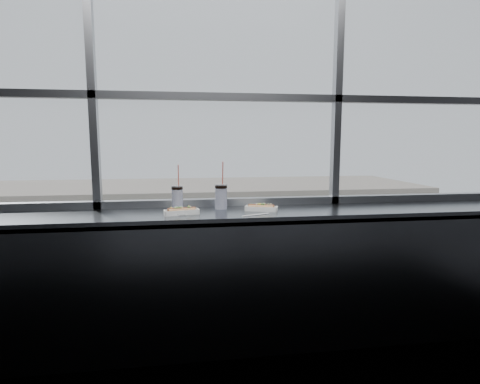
{
  "coord_description": "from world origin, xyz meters",
  "views": [
    {
      "loc": [
        -0.29,
        -1.62,
        1.64
      ],
      "look_at": [
        0.12,
        1.23,
        1.25
      ],
      "focal_mm": 28.0,
      "sensor_mm": 36.0,
      "label": 1
    }
  ],
  "objects": [
    {
      "name": "hotdog_tray_left",
      "position": [
        -0.33,
        1.15,
        1.13
      ],
      "size": [
        0.27,
        0.14,
        0.06
      ],
      "rotation": [
        0.0,
        0.0,
        0.21
      ],
      "color": "white",
      "rests_on": "counter"
    },
    {
      "name": "car_far_c",
      "position": [
        11.64,
        25.5,
        -9.93
      ],
      "size": [
        3.13,
        6.3,
        2.02
      ],
      "primitive_type": "imported",
      "rotation": [
        0.0,
        0.0,
        1.47
      ],
      "color": "silver",
      "rests_on": "street_asphalt"
    },
    {
      "name": "far_building",
      "position": [
        0.0,
        39.5,
        -7.0
      ],
      "size": [
        50.0,
        14.0,
        8.0
      ],
      "primitive_type": "cube",
      "color": "gray",
      "rests_on": "plaza_ground"
    },
    {
      "name": "car_near_d",
      "position": [
        8.65,
        17.5,
        -9.98
      ],
      "size": [
        2.65,
        5.85,
        1.92
      ],
      "primitive_type": "imported",
      "rotation": [
        0.0,
        0.0,
        1.61
      ],
      "color": "white",
      "rests_on": "street_asphalt"
    },
    {
      "name": "soda_cup_left",
      "position": [
        -0.36,
        1.41,
        1.2
      ],
      "size": [
        0.1,
        0.1,
        0.36
      ],
      "color": "white",
      "rests_on": "counter"
    },
    {
      "name": "window_mullions",
      "position": [
        0.0,
        1.5,
        2.3
      ],
      "size": [
        6.0,
        0.08,
        2.4
      ],
      "primitive_type": null,
      "color": "gray",
      "rests_on": "ground"
    },
    {
      "name": "counter_fascia",
      "position": [
        0.0,
        0.97,
        0.55
      ],
      "size": [
        6.0,
        0.04,
        1.04
      ],
      "primitive_type": "cube",
      "color": "gray",
      "rests_on": "ground"
    },
    {
      "name": "street_asphalt",
      "position": [
        0.0,
        21.5,
        -10.97
      ],
      "size": [
        80.0,
        10.0,
        0.06
      ],
      "primitive_type": "cube",
      "color": "black",
      "rests_on": "plaza_ground"
    },
    {
      "name": "car_near_b",
      "position": [
        -5.75,
        17.5,
        -9.81
      ],
      "size": [
        3.18,
        6.93,
        2.26
      ],
      "primitive_type": "imported",
      "rotation": [
        0.0,
        0.0,
        1.62
      ],
      "color": "#373333",
      "rests_on": "street_asphalt"
    },
    {
      "name": "wrapper",
      "position": [
        -0.33,
        1.12,
        1.11
      ],
      "size": [
        0.09,
        0.06,
        0.02
      ],
      "primitive_type": "ellipsoid",
      "color": "silver",
      "rests_on": "counter"
    },
    {
      "name": "pedestrian_b",
      "position": [
        0.28,
        29.62,
        -10.0
      ],
      "size": [
        0.64,
        0.86,
        1.93
      ],
      "primitive_type": "imported",
      "rotation": [
        0.0,
        0.0,
        1.57
      ],
      "color": "#66605B",
      "rests_on": "far_sidewalk"
    },
    {
      "name": "tree_center",
      "position": [
        -0.36,
        29.5,
        -7.49
      ],
      "size": [
        3.31,
        3.31,
        5.18
      ],
      "color": "#47382B",
      "rests_on": "far_sidewalk"
    },
    {
      "name": "far_sidewalk",
      "position": [
        0.0,
        29.5,
        -10.98
      ],
      "size": [
        80.0,
        6.0,
        0.04
      ],
      "primitive_type": "cube",
      "color": "#A69E92",
      "rests_on": "plaza_ground"
    },
    {
      "name": "tree_right",
      "position": [
        10.12,
        29.5,
        -7.34
      ],
      "size": [
        3.45,
        3.45,
        5.39
      ],
      "color": "#47382B",
      "rests_on": "far_sidewalk"
    },
    {
      "name": "hotdog_tray_right",
      "position": [
        0.29,
        1.21,
        1.12
      ],
      "size": [
        0.26,
        0.16,
        0.06
      ],
      "rotation": [
        0.0,
        0.0,
        -0.34
      ],
      "color": "white",
      "rests_on": "counter"
    },
    {
      "name": "pedestrian_c",
      "position": [
        4.09,
        30.59,
        -9.97
      ],
      "size": [
        0.88,
        0.66,
        1.99
      ],
      "primitive_type": "imported",
      "rotation": [
        0.0,
        0.0,
        3.14
      ],
      "color": "#66605B",
      "rests_on": "far_sidewalk"
    },
    {
      "name": "car_near_e",
      "position": [
        15.18,
        17.5,
        -9.82
      ],
      "size": [
        3.42,
        6.98,
        2.25
      ],
      "primitive_type": "imported",
      "rotation": [
        0.0,
        0.0,
        1.66
      ],
      "color": "navy",
      "rests_on": "street_asphalt"
    },
    {
      "name": "soda_cup_right",
      "position": [
        -0.02,
        1.34,
        1.21
      ],
      "size": [
        0.1,
        0.1,
        0.38
      ],
      "color": "white",
      "rests_on": "counter"
    },
    {
      "name": "plaza_ground",
      "position": [
        0.0,
        45.0,
        -11.0
      ],
      "size": [
        120.0,
        120.0,
        0.0
      ],
      "primitive_type": "plane",
      "color": "#A69E92",
      "rests_on": "ground"
    },
    {
      "name": "tree_left",
      "position": [
        -7.69,
        29.5,
        -7.41
      ],
      "size": [
        3.39,
        3.39,
        5.29
      ],
      "color": "#47382B",
      "rests_on": "far_sidewalk"
    },
    {
      "name": "window_glass",
      "position": [
        0.0,
        1.52,
        2.3
      ],
      "size": [
        6.0,
        0.0,
        6.0
      ],
      "primitive_type": "plane",
      "rotation": [
        1.57,
        0.0,
        0.0
      ],
      "color": "silver",
      "rests_on": "ground"
    },
    {
      "name": "wall_back_lower",
      "position": [
        0.0,
        1.5,
        0.55
      ],
      "size": [
        6.0,
        0.0,
        6.0
      ],
      "primitive_type": "plane",
      "rotation": [
        1.57,
        0.0,
        0.0
      ],
      "color": "black",
      "rests_on": "ground"
    },
    {
      "name": "pedestrian_a",
      "position": [
        -6.91,
        29.94,
        -9.96
      ],
      "size": [
        0.89,
        0.67,
        2.0
      ],
      "primitive_type": "imported",
      "rotation": [
        0.0,
        0.0,
        3.14
      ],
      "color": "#66605B",
      "rests_on": "far_sidewalk"
    },
    {
      "name": "counter",
      "position": [
        0.0,
        1.23,
        1.07
      ],
      "size": [
        6.0,
        0.55,
        0.06
      ],
      "primitive_type": "cube",
      "color": "gray",
      "rests_on": "ground"
    },
    {
      "name": "loose_straw",
      "position": [
        0.21,
        1.04,
        1.1
      ],
      "size": [
        0.22,
        0.09,
        0.01
      ],
      "primitive_type": "cylinder",
      "rotation": [
        0.0,
        1.57,
        0.37
      ],
      "color": "white",
      "rests_on": "counter"
    },
    {
      "name": "car_far_b",
      "position": [
        3.33,
        25.5,
        -10.0
      ],
      "size": [
        2.83,
        5.84,
        1.89
      ],
      "primitive_type": "imported",
      "rotation": [
        0.0,
        0.0,
        1.66
      ],
      "color": "#99361C",
      "rests_on": "street_asphalt"
    }
  ]
}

